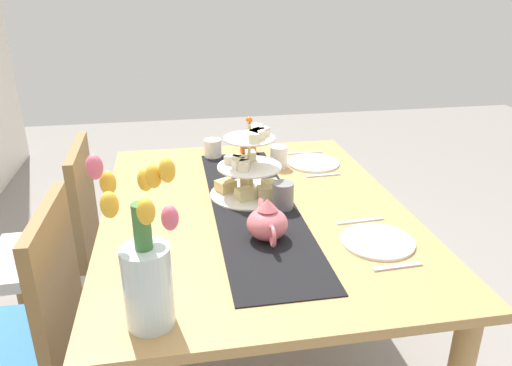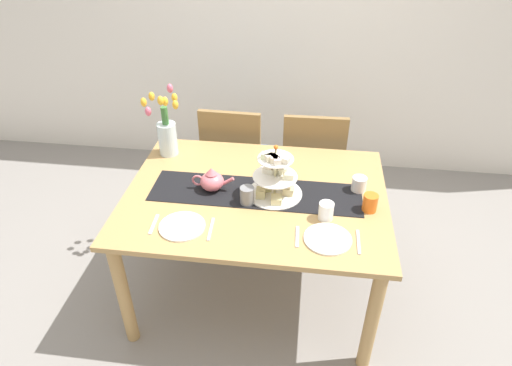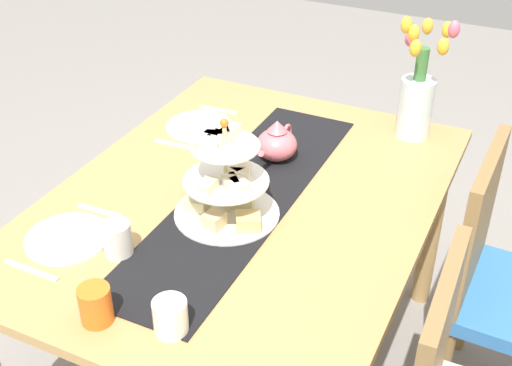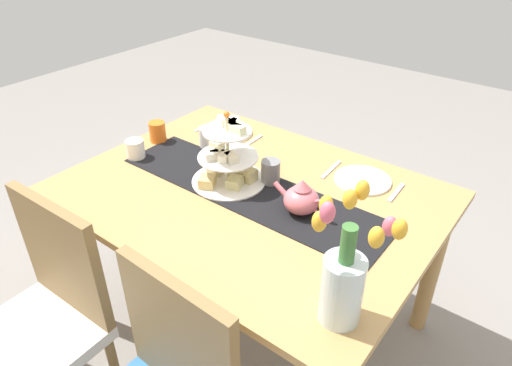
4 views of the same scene
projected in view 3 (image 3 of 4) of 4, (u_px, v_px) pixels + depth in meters
The scene contains 16 objects.
dining_table at pixel (244, 225), 2.05m from camera, with size 1.43×1.07×0.75m.
chair_left at pixel (507, 280), 2.05m from camera, with size 0.43×0.43×0.91m.
table_runner at pixel (243, 196), 1.99m from camera, with size 1.15×0.30×0.00m, color black.
tiered_cake_stand at pixel (226, 186), 1.86m from camera, with size 0.30×0.30×0.30m.
teapot at pixel (277, 143), 2.15m from camera, with size 0.24×0.13×0.14m.
tulip_vase at pixel (418, 94), 2.23m from camera, with size 0.22×0.19×0.43m.
cream_jug at pixel (170, 317), 1.51m from camera, with size 0.08×0.08×0.09m, color white.
dinner_plate_left at pixel (199, 126), 2.36m from camera, with size 0.23×0.23×0.01m, color white.
fork_left at pixel (218, 110), 2.47m from camera, with size 0.02×0.15×0.01m, color silver.
knife_left at pixel (177, 145), 2.25m from camera, with size 0.01×0.17×0.01m, color silver.
dinner_plate_right at pixel (68, 238), 1.82m from camera, with size 0.23×0.23×0.01m, color white.
fork_right at pixel (100, 211), 1.93m from camera, with size 0.02×0.15×0.01m, color silver.
knife_right at pixel (31, 270), 1.71m from camera, with size 0.01×0.17×0.01m, color silver.
mug_grey at pixel (219, 169), 2.03m from camera, with size 0.08×0.08×0.10m, color slate.
mug_white_text at pixel (117, 239), 1.75m from camera, with size 0.08×0.08×0.10m, color white.
mug_orange at pixel (96, 305), 1.54m from camera, with size 0.08×0.08×0.10m, color orange.
Camera 3 is at (1.48, 0.75, 1.86)m, focal length 47.25 mm.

